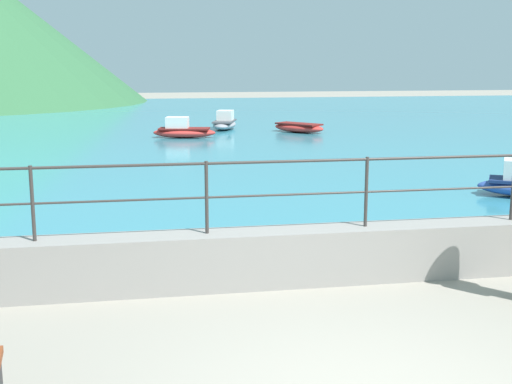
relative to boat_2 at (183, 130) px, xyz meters
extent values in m
cube|color=gray|center=(0.10, -16.78, 0.02)|extent=(20.00, 0.56, 0.70)
cylinder|color=#383330|center=(-2.97, -16.78, 0.82)|extent=(0.04, 0.04, 0.90)
cylinder|color=#383330|center=(-0.93, -16.78, 0.82)|extent=(0.04, 0.04, 0.90)
cylinder|color=#383330|center=(1.12, -16.78, 0.82)|extent=(0.04, 0.04, 0.90)
cylinder|color=#383330|center=(0.10, -16.78, 1.24)|extent=(18.40, 0.04, 0.04)
cylinder|color=#383330|center=(0.10, -16.78, 0.82)|extent=(18.40, 0.03, 0.03)
cube|color=teal|center=(0.10, 5.86, -0.30)|extent=(64.00, 44.32, 0.06)
ellipsoid|color=red|center=(0.05, -0.01, -0.09)|extent=(2.44, 1.36, 0.36)
cube|color=maroon|center=(0.05, -0.01, 0.06)|extent=(1.96, 1.13, 0.06)
cube|color=silver|center=(-0.20, 0.04, 0.29)|extent=(0.91, 0.78, 0.40)
ellipsoid|color=gray|center=(1.93, 2.93, -0.09)|extent=(1.51, 2.46, 0.36)
cube|color=#4D4D51|center=(1.93, 2.93, 0.06)|extent=(1.25, 1.98, 0.06)
cube|color=silver|center=(2.00, 3.17, 0.29)|extent=(0.83, 0.94, 0.40)
ellipsoid|color=red|center=(4.67, 1.13, -0.09)|extent=(2.15, 2.35, 0.36)
cube|color=maroon|center=(4.67, 1.13, 0.06)|extent=(1.75, 1.91, 0.06)
camera|label=1|loc=(-1.77, -24.82, 2.44)|focal=47.27mm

